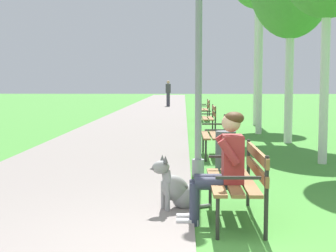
{
  "coord_description": "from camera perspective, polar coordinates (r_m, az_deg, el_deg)",
  "views": [
    {
      "loc": [
        -0.29,
        -4.13,
        1.58
      ],
      "look_at": [
        -0.53,
        3.39,
        0.9
      ],
      "focal_mm": 52.75,
      "sensor_mm": 36.0,
      "label": 1
    }
  ],
  "objects": [
    {
      "name": "paved_path",
      "position": [
        28.22,
        -1.63,
        1.98
      ],
      "size": [
        3.65,
        60.0,
        0.04
      ],
      "primitive_type": "cube",
      "color": "gray",
      "rests_on": "ground"
    },
    {
      "name": "park_bench_near",
      "position": [
        5.66,
        8.34,
        -5.76
      ],
      "size": [
        0.55,
        1.5,
        0.85
      ],
      "color": "olive",
      "rests_on": "ground"
    },
    {
      "name": "park_bench_mid",
      "position": [
        10.43,
        5.87,
        -0.74
      ],
      "size": [
        0.55,
        1.5,
        0.85
      ],
      "color": "olive",
      "rests_on": "ground"
    },
    {
      "name": "park_bench_far",
      "position": [
        15.26,
        4.65,
        1.13
      ],
      "size": [
        0.55,
        1.5,
        0.85
      ],
      "color": "olive",
      "rests_on": "ground"
    },
    {
      "name": "park_bench_furthest",
      "position": [
        20.07,
        4.18,
        2.09
      ],
      "size": [
        0.55,
        1.5,
        0.85
      ],
      "color": "olive",
      "rests_on": "ground"
    },
    {
      "name": "person_seated_on_near_bench",
      "position": [
        5.5,
        6.34,
        -4.28
      ],
      "size": [
        0.74,
        0.49,
        1.25
      ],
      "color": "#33384C",
      "rests_on": "ground"
    },
    {
      "name": "dog_grey",
      "position": [
        6.06,
        1.21,
        -7.42
      ],
      "size": [
        0.77,
        0.49,
        0.71
      ],
      "color": "gray",
      "rests_on": "ground"
    },
    {
      "name": "lamp_post_near",
      "position": [
        8.11,
        3.57,
        10.73
      ],
      "size": [
        0.24,
        0.24,
        4.58
      ],
      "color": "gray",
      "rests_on": "ground"
    },
    {
      "name": "litter_bin",
      "position": [
        8.86,
        6.66,
        -2.85
      ],
      "size": [
        0.36,
        0.36,
        0.7
      ],
      "primitive_type": "cylinder",
      "color": "#515156",
      "rests_on": "ground"
    },
    {
      "name": "pedestrian_distant",
      "position": [
        31.17,
        0.02,
        3.79
      ],
      "size": [
        0.32,
        0.22,
        1.65
      ],
      "color": "#383842",
      "rests_on": "ground"
    }
  ]
}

